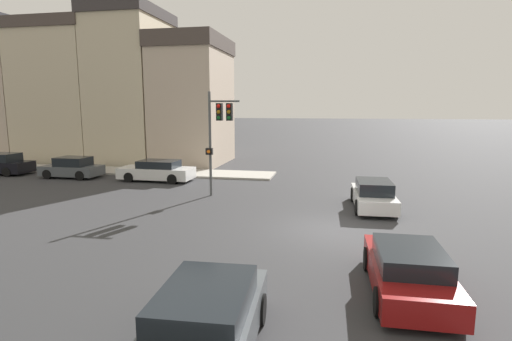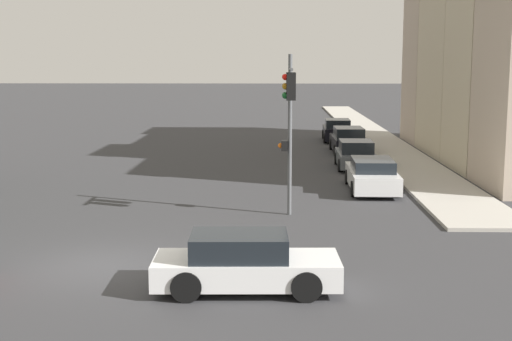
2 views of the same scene
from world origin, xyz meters
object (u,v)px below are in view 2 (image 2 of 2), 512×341
(parked_car_0, at_px, (372,175))
(parked_car_3, at_px, (337,131))
(parked_car_1, at_px, (356,155))
(parked_car_2, at_px, (348,141))
(crossing_car_1, at_px, (244,263))
(traffic_signal, at_px, (289,106))

(parked_car_0, bearing_deg, parked_car_3, 0.76)
(parked_car_1, distance_m, parked_car_2, 6.01)
(crossing_car_1, xyz_separation_m, parked_car_2, (4.96, 25.24, 0.06))
(parked_car_2, bearing_deg, parked_car_1, 177.26)
(parked_car_1, height_order, parked_car_2, parked_car_2)
(traffic_signal, relative_size, parked_car_0, 1.15)
(crossing_car_1, height_order, parked_car_2, parked_car_2)
(parked_car_2, bearing_deg, parked_car_3, 0.60)
(crossing_car_1, distance_m, parked_car_2, 25.72)
(traffic_signal, relative_size, parked_car_1, 1.39)
(parked_car_0, height_order, parked_car_3, parked_car_3)
(traffic_signal, height_order, parked_car_3, traffic_signal)
(parked_car_1, xyz_separation_m, parked_car_3, (0.13, 12.16, 0.04))
(traffic_signal, bearing_deg, parked_car_1, -107.76)
(traffic_signal, distance_m, parked_car_2, 18.07)
(parked_car_3, bearing_deg, parked_car_0, -178.71)
(crossing_car_1, bearing_deg, traffic_signal, 79.71)
(crossing_car_1, relative_size, parked_car_2, 0.93)
(parked_car_0, bearing_deg, crossing_car_1, 161.43)
(parked_car_1, height_order, parked_car_3, parked_car_3)
(parked_car_0, distance_m, parked_car_3, 18.32)
(crossing_car_1, bearing_deg, parked_car_2, 77.07)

